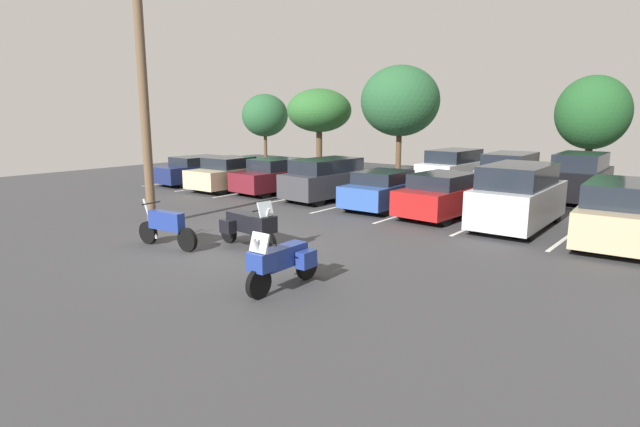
{
  "coord_description": "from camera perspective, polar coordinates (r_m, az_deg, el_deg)",
  "views": [
    {
      "loc": [
        10.25,
        -9.11,
        3.67
      ],
      "look_at": [
        1.73,
        1.44,
        0.94
      ],
      "focal_mm": 28.52,
      "sensor_mm": 36.0,
      "label": 1
    }
  ],
  "objects": [
    {
      "name": "ground",
      "position": [
        14.21,
        -9.11,
        -3.94
      ],
      "size": [
        44.0,
        44.0,
        0.1
      ],
      "primitive_type": "cube",
      "color": "#38383A"
    },
    {
      "name": "motorcycle_touring",
      "position": [
        13.83,
        -7.94,
        -1.3
      ],
      "size": [
        2.3,
        1.01,
        1.39
      ],
      "color": "black",
      "rests_on": "ground"
    },
    {
      "name": "motorcycle_second",
      "position": [
        14.48,
        -16.87,
        -1.4
      ],
      "size": [
        2.18,
        0.62,
        1.28
      ],
      "color": "black",
      "rests_on": "ground"
    },
    {
      "name": "motorcycle_third",
      "position": [
        10.63,
        -4.34,
        -5.3
      ],
      "size": [
        0.9,
        2.17,
        1.34
      ],
      "color": "black",
      "rests_on": "ground"
    },
    {
      "name": "parking_stripes",
      "position": [
        20.58,
        3.41,
        1.1
      ],
      "size": [
        22.13,
        5.05,
        0.01
      ],
      "color": "silver",
      "rests_on": "ground"
    },
    {
      "name": "car_navy",
      "position": [
        27.17,
        -13.31,
        4.8
      ],
      "size": [
        1.84,
        4.81,
        1.41
      ],
      "color": "navy",
      "rests_on": "ground"
    },
    {
      "name": "car_champagne",
      "position": [
        24.66,
        -9.75,
        4.42
      ],
      "size": [
        2.09,
        4.65,
        1.56
      ],
      "color": "#C1B289",
      "rests_on": "ground"
    },
    {
      "name": "car_maroon",
      "position": [
        23.42,
        -4.82,
        4.2
      ],
      "size": [
        1.98,
        4.45,
        1.57
      ],
      "color": "maroon",
      "rests_on": "ground"
    },
    {
      "name": "car_charcoal",
      "position": [
        21.42,
        0.93,
        3.91
      ],
      "size": [
        2.02,
        4.45,
        1.74
      ],
      "color": "#38383D",
      "rests_on": "ground"
    },
    {
      "name": "car_blue",
      "position": [
        19.71,
        7.42,
        2.69
      ],
      "size": [
        1.94,
        4.41,
        1.47
      ],
      "color": "#2D519E",
      "rests_on": "ground"
    },
    {
      "name": "car_red",
      "position": [
        18.53,
        13.97,
        2.04
      ],
      "size": [
        2.05,
        4.62,
        1.56
      ],
      "color": "maroon",
      "rests_on": "ground"
    },
    {
      "name": "car_silver",
      "position": [
        17.33,
        21.36,
        1.78
      ],
      "size": [
        1.98,
        4.58,
        2.05
      ],
      "color": "#B7B7BC",
      "rests_on": "ground"
    },
    {
      "name": "car_tan",
      "position": [
        16.53,
        30.71,
        0.06
      ],
      "size": [
        2.21,
        4.92,
        1.78
      ],
      "color": "tan",
      "rests_on": "ground"
    },
    {
      "name": "car_far_white",
      "position": [
        25.25,
        14.89,
        4.78
      ],
      "size": [
        1.95,
        4.73,
        1.9
      ],
      "color": "white",
      "rests_on": "ground"
    },
    {
      "name": "car_far_grey",
      "position": [
        24.05,
        20.66,
        4.11
      ],
      "size": [
        2.04,
        4.7,
        1.9
      ],
      "color": "slate",
      "rests_on": "ground"
    },
    {
      "name": "car_far_black",
      "position": [
        23.57,
        27.21,
        3.62
      ],
      "size": [
        1.93,
        4.31,
        2.01
      ],
      "color": "black",
      "rests_on": "ground"
    },
    {
      "name": "utility_pole",
      "position": [
        17.29,
        -19.32,
        14.52
      ],
      "size": [
        1.53,
        1.15,
        9.35
      ],
      "color": "brown",
      "rests_on": "ground"
    },
    {
      "name": "tree_rear",
      "position": [
        35.4,
        -0.09,
        11.47
      ],
      "size": [
        4.42,
        4.42,
        5.21
      ],
      "color": "#4C3823",
      "rests_on": "ground"
    },
    {
      "name": "tree_far_right",
      "position": [
        29.68,
        28.27,
        9.93
      ],
      "size": [
        3.59,
        3.59,
        5.47
      ],
      "color": "#4C3823",
      "rests_on": "ground"
    },
    {
      "name": "tree_center",
      "position": [
        42.14,
        -6.2,
        10.88
      ],
      "size": [
        3.72,
        3.72,
        5.06
      ],
      "color": "#4C3823",
      "rests_on": "ground"
    },
    {
      "name": "tree_center_left",
      "position": [
        31.8,
        8.97,
        12.35
      ],
      "size": [
        4.75,
        4.75,
        6.41
      ],
      "color": "#4C3823",
      "rests_on": "ground"
    }
  ]
}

